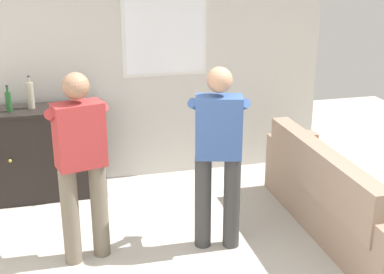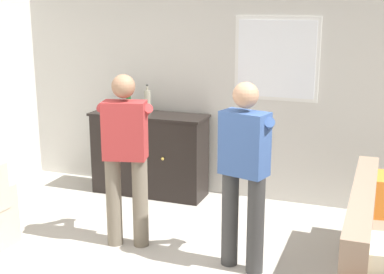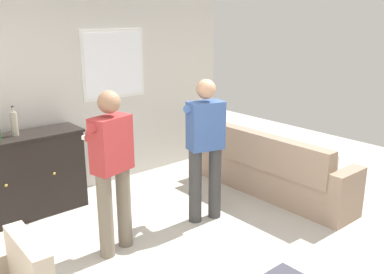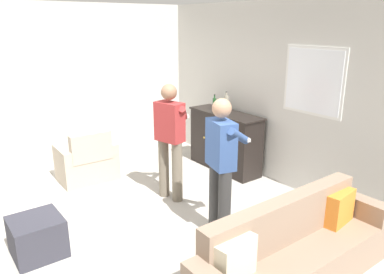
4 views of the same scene
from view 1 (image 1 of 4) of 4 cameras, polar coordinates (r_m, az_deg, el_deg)
wall_back_with_window at (r=6.14m, az=-9.29°, el=7.98°), size 5.20×0.15×2.80m
couch at (r=5.29m, az=14.89°, el=-6.56°), size 0.57×2.34×0.88m
sideboard_cabinet at (r=6.02m, az=-16.03°, el=-1.69°), size 1.43×0.49×1.01m
bottle_wine_green at (r=5.81m, az=-18.98°, el=3.64°), size 0.06×0.06×0.28m
bottle_liquor_amber at (r=5.86m, az=-16.86°, el=4.31°), size 0.08×0.08×0.35m
person_standing_left at (r=4.57m, az=-11.77°, el=-2.35°), size 0.54×0.51×1.68m
person_standing_right at (r=4.68m, az=2.81°, el=-1.42°), size 0.54×0.52×1.68m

